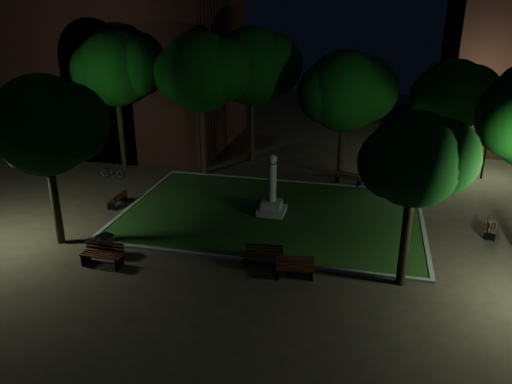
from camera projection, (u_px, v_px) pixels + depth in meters
ground at (263, 231)px, 24.30m from camera, size 80.00×80.00×0.00m
lawn at (272, 214)px, 26.10m from camera, size 15.00×10.00×0.08m
lawn_kerb at (272, 214)px, 26.09m from camera, size 15.40×10.40×0.12m
monument at (272, 198)px, 25.77m from camera, size 1.40×1.40×3.20m
building_main at (98, 44)px, 37.54m from camera, size 20.00×12.00×15.00m
tree_west at (45, 125)px, 21.12m from camera, size 5.32×4.34×7.72m
tree_north_wl at (203, 72)px, 29.71m from camera, size 5.87×4.79×8.88m
tree_north_er at (346, 91)px, 29.81m from camera, size 5.99×4.89×7.85m
tree_ne at (454, 96)px, 28.85m from camera, size 5.18×4.23×7.43m
tree_se at (417, 160)px, 17.89m from camera, size 4.33×3.54×6.94m
tree_nw at (117, 69)px, 30.99m from camera, size 5.74×4.69×8.85m
tree_far_north at (254, 66)px, 32.60m from camera, size 6.25×5.10×9.00m
lamppost_nw at (158, 113)px, 35.62m from camera, size 1.18×0.28×4.19m
lamppost_ne at (489, 130)px, 30.26m from camera, size 1.18×0.28×4.51m
bench_near_left at (263, 256)px, 21.00m from camera, size 1.67×0.73×0.89m
bench_near_right at (295, 268)px, 20.12m from camera, size 1.64×0.82×0.86m
bench_west_near at (103, 255)px, 21.04m from camera, size 1.84×0.70×1.00m
bench_left_side at (118, 200)px, 27.10m from camera, size 0.54×1.41×0.77m
bench_right_side at (490, 227)px, 23.77m from camera, size 0.88×1.55×0.80m
bench_far_side at (348, 179)px, 30.09m from camera, size 1.73×1.11×0.90m
trash_bin at (106, 245)px, 21.87m from camera, size 0.73×0.73×0.96m
bicycle at (113, 171)px, 31.45m from camera, size 1.62×0.64×0.84m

